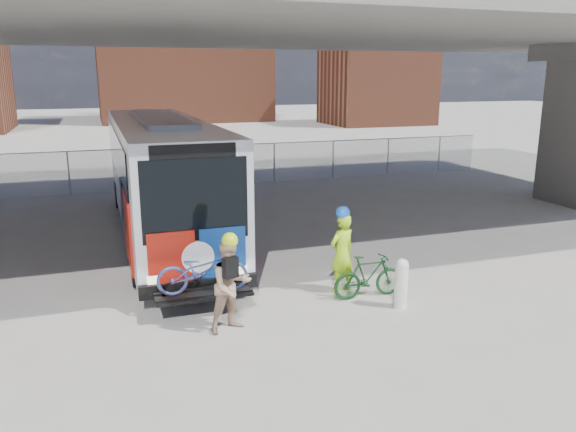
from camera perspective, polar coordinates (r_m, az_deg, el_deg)
name	(u,v)px	position (r m, az deg, el deg)	size (l,w,h in m)	color
ground	(268,273)	(14.28, -2.07, -5.82)	(160.00, 160.00, 0.00)	#9E9991
bus	(161,168)	(17.76, -12.73, 4.81)	(2.67, 12.95, 3.69)	silver
overpass	(225,16)	(17.38, -6.37, 19.55)	(40.00, 16.00, 7.95)	#605E59
chainlink_fence	(188,156)	(25.39, -10.10, 6.07)	(30.00, 0.06, 30.00)	gray
brick_buildings	(141,70)	(61.30, -14.71, 14.13)	(54.00, 22.00, 12.00)	brown
smokestack	(244,9)	(70.59, -4.53, 20.22)	(2.20, 2.20, 25.00)	brown
bollard	(401,282)	(12.29, 11.42, -6.54)	(0.29, 0.29, 1.10)	white
cyclist_hivis	(342,251)	(12.86, 5.51, -3.56)	(0.78, 0.64, 2.03)	#A7E918
cyclist_tan	(231,285)	(10.96, -5.81, -6.97)	(1.04, 0.92, 1.98)	tan
bike_parked	(369,276)	(12.73, 8.19, -6.09)	(0.47, 1.66, 1.00)	#133D1B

